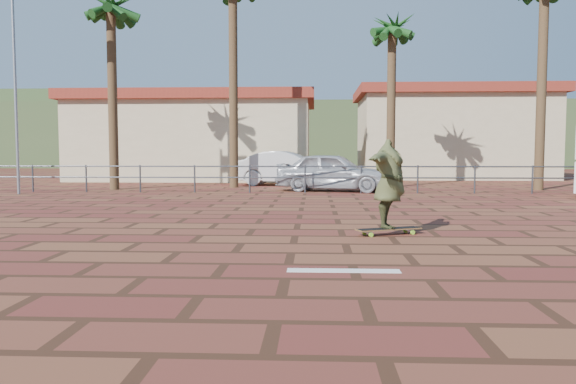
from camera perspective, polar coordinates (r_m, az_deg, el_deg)
The scene contains 14 objects.
ground at distance 8.23m, azimuth 0.32°, elevation -6.22°, with size 120.00×120.00×0.00m, color brown.
paint_stripe at distance 7.05m, azimuth 5.66°, elevation -7.96°, with size 1.40×0.22×0.01m, color white.
guardrail at distance 20.10m, azimuth 1.75°, elevation 1.84°, with size 24.06×0.06×1.00m.
flagpole at distance 21.88m, azimuth -25.75°, elevation 12.02°, with size 1.30×0.10×8.00m.
palm_far_left at distance 23.58m, azimuth -17.57°, elevation 17.05°, with size 2.40×2.40×8.25m.
palm_center at distance 24.29m, azimuth 10.53°, elevation 15.64°, with size 2.40×2.40×7.75m.
building_west at distance 30.76m, azimuth -9.22°, elevation 5.55°, with size 12.60×7.60×4.50m.
building_east at distance 33.01m, azimuth 16.22°, elevation 5.79°, with size 10.60×6.60×5.00m.
hill_front at distance 58.11m, azimuth 2.39°, elevation 5.60°, with size 70.00×18.00×6.00m, color #384C28.
hill_back at distance 67.91m, azimuth -16.58°, elevation 6.06°, with size 35.00×14.00×8.00m, color #384C28.
longboard at distance 10.14m, azimuth 10.20°, elevation -3.76°, with size 1.22×0.71×0.12m.
skateboarder at distance 10.07m, azimuth 10.25°, elevation 0.82°, with size 1.94×0.53×1.58m, color #474B28.
car_silver at distance 21.11m, azimuth 4.63°, elevation 2.06°, with size 1.71×4.25×1.45m, color #A7A8AE.
car_white at distance 24.63m, azimuth -0.03°, elevation 2.42°, with size 1.59×4.56×1.50m, color silver.
Camera 1 is at (0.34, -8.09, 1.47)m, focal length 35.00 mm.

